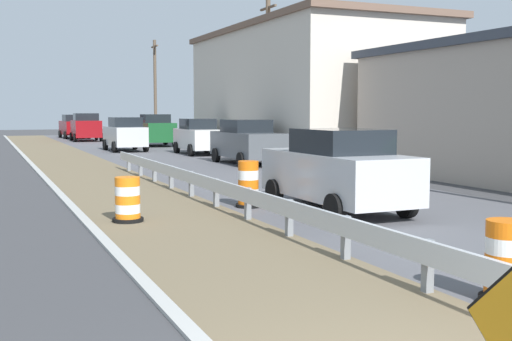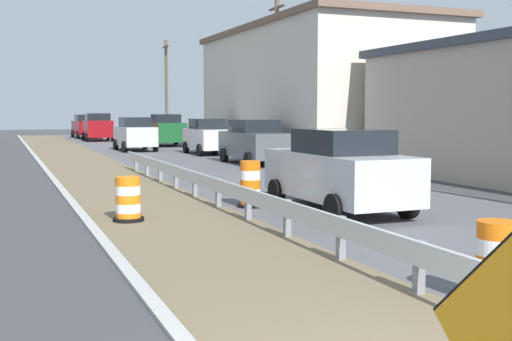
# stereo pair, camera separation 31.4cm
# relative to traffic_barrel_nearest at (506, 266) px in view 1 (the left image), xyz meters

# --- Properties ---
(traffic_barrel_nearest) EXTENTS (0.63, 0.63, 1.03)m
(traffic_barrel_nearest) POSITION_rel_traffic_barrel_nearest_xyz_m (0.00, 0.00, 0.00)
(traffic_barrel_nearest) COLOR orange
(traffic_barrel_nearest) RESTS_ON ground
(traffic_barrel_close) EXTENTS (0.66, 0.66, 0.96)m
(traffic_barrel_close) POSITION_rel_traffic_barrel_nearest_xyz_m (-3.06, 7.58, -0.03)
(traffic_barrel_close) COLOR orange
(traffic_barrel_close) RESTS_ON ground
(traffic_barrel_mid) EXTENTS (0.63, 0.63, 1.14)m
(traffic_barrel_mid) POSITION_rel_traffic_barrel_nearest_xyz_m (0.09, 8.45, 0.05)
(traffic_barrel_mid) COLOR orange
(traffic_barrel_mid) RESTS_ON ground
(car_lead_near_lane) EXTENTS (2.06, 4.08, 1.98)m
(car_lead_near_lane) POSITION_rel_traffic_barrel_nearest_xyz_m (1.86, 31.48, 0.53)
(car_lead_near_lane) COLOR silver
(car_lead_near_lane) RESTS_ON ground
(car_trailing_near_lane) EXTENTS (2.23, 4.17, 2.12)m
(car_trailing_near_lane) POSITION_rel_traffic_barrel_nearest_xyz_m (4.87, 35.95, 0.60)
(car_trailing_near_lane) COLOR #195128
(car_trailing_near_lane) RESTS_ON ground
(car_lead_far_lane) EXTENTS (2.26, 4.13, 2.16)m
(car_lead_far_lane) POSITION_rel_traffic_barrel_nearest_xyz_m (1.62, 44.98, 0.62)
(car_lead_far_lane) COLOR maroon
(car_lead_far_lane) RESTS_ON ground
(car_mid_far_lane) EXTENTS (2.00, 4.20, 1.93)m
(car_mid_far_lane) POSITION_rel_traffic_barrel_nearest_xyz_m (4.94, 27.06, 0.50)
(car_mid_far_lane) COLOR silver
(car_mid_far_lane) RESTS_ON ground
(car_trailing_far_lane) EXTENTS (2.05, 4.55, 1.94)m
(car_trailing_far_lane) POSITION_rel_traffic_barrel_nearest_xyz_m (1.79, 7.09, 0.51)
(car_trailing_far_lane) COLOR silver
(car_trailing_far_lane) RESTS_ON ground
(car_distant_a) EXTENTS (2.11, 4.68, 1.97)m
(car_distant_a) POSITION_rel_traffic_barrel_nearest_xyz_m (4.96, 20.20, 0.53)
(car_distant_a) COLOR #4C5156
(car_distant_a) RESTS_ON ground
(car_distant_b) EXTENTS (2.29, 4.39, 2.03)m
(car_distant_b) POSITION_rel_traffic_barrel_nearest_xyz_m (1.48, 50.67, 0.55)
(car_distant_b) COLOR maroon
(car_distant_b) RESTS_ON ground
(roadside_shop_far) EXTENTS (8.19, 15.92, 6.77)m
(roadside_shop_far) POSITION_rel_traffic_barrel_nearest_xyz_m (10.31, 24.66, 2.93)
(roadside_shop_far) COLOR beige
(roadside_shop_far) RESTS_ON ground
(utility_pole_mid) EXTENTS (0.24, 1.80, 8.08)m
(utility_pole_mid) POSITION_rel_traffic_barrel_nearest_xyz_m (7.78, 24.20, 3.74)
(utility_pole_mid) COLOR brown
(utility_pole_mid) RESTS_ON ground
(utility_pole_far) EXTENTS (0.24, 1.80, 7.90)m
(utility_pole_far) POSITION_rel_traffic_barrel_nearest_xyz_m (6.89, 43.82, 3.64)
(utility_pole_far) COLOR brown
(utility_pole_far) RESTS_ON ground
(tree_roadside) EXTENTS (4.85, 4.85, 7.29)m
(tree_roadside) POSITION_rel_traffic_barrel_nearest_xyz_m (9.90, 20.32, 4.63)
(tree_roadside) COLOR brown
(tree_roadside) RESTS_ON ground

